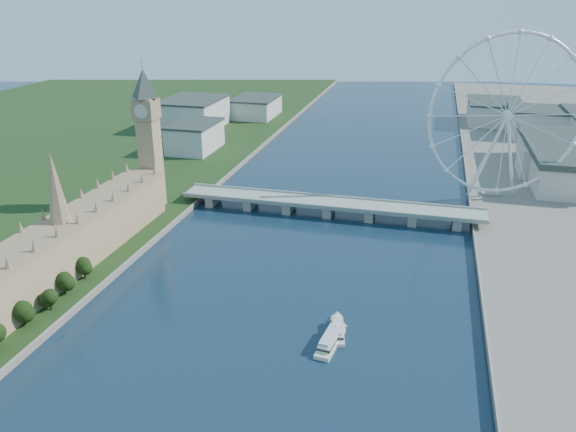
% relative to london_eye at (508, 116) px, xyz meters
% --- Properties ---
extents(parliament_range, '(24.00, 200.00, 70.00)m').
position_rel_london_eye_xyz_m(parliament_range, '(-247.98, -185.08, -49.04)').
color(parliament_range, tan).
rests_on(parliament_range, ground).
extents(big_ben, '(20.02, 20.02, 110.00)m').
position_rel_london_eye_xyz_m(big_ben, '(-247.98, -77.08, -0.95)').
color(big_ben, tan).
rests_on(big_ben, ground).
extents(westminster_bridge, '(220.00, 22.00, 9.50)m').
position_rel_london_eye_xyz_m(westminster_bridge, '(-119.98, -55.08, -60.89)').
color(westminster_bridge, gray).
rests_on(westminster_bridge, ground).
extents(london_eye, '(113.60, 39.12, 124.30)m').
position_rel_london_eye_xyz_m(london_eye, '(0.00, 0.00, 0.00)').
color(london_eye, silver).
rests_on(london_eye, ground).
extents(county_hall, '(54.00, 144.00, 35.00)m').
position_rel_london_eye_xyz_m(county_hall, '(55.02, 74.92, -67.52)').
color(county_hall, beige).
rests_on(county_hall, ground).
extents(city_skyline, '(505.00, 280.00, 32.00)m').
position_rel_london_eye_xyz_m(city_skyline, '(-80.75, 205.00, -50.56)').
color(city_skyline, beige).
rests_on(city_skyline, ground).
extents(tour_boat_near, '(11.28, 26.34, 5.61)m').
position_rel_london_eye_xyz_m(tour_boat_near, '(-88.04, -205.64, -67.52)').
color(tour_boat_near, silver).
rests_on(tour_boat_near, ground).
extents(tour_boat_far, '(11.36, 30.07, 6.48)m').
position_rel_london_eye_xyz_m(tour_boat_far, '(-89.77, -215.59, -67.52)').
color(tour_boat_far, beige).
rests_on(tour_boat_far, ground).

